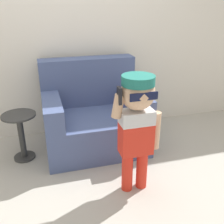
# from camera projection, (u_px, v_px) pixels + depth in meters

# --- Properties ---
(ground_plane) EXTENTS (10.00, 10.00, 0.00)m
(ground_plane) POSITION_uv_depth(u_px,v_px,m) (78.00, 159.00, 2.80)
(ground_plane) COLOR #ADA89E
(wall_back) EXTENTS (10.00, 0.05, 2.60)m
(wall_back) POSITION_uv_depth(u_px,v_px,m) (62.00, 25.00, 2.94)
(wall_back) COLOR silver
(wall_back) RESTS_ON ground_plane
(armchair) EXTENTS (1.09, 0.87, 0.96)m
(armchair) POSITION_uv_depth(u_px,v_px,m) (93.00, 116.00, 2.98)
(armchair) COLOR #475684
(armchair) RESTS_ON ground_plane
(person_child) EXTENTS (0.43, 0.32, 1.04)m
(person_child) POSITION_uv_depth(u_px,v_px,m) (137.00, 117.00, 2.10)
(person_child) COLOR red
(person_child) RESTS_ON ground_plane
(side_table) EXTENTS (0.34, 0.34, 0.51)m
(side_table) POSITION_uv_depth(u_px,v_px,m) (21.00, 132.00, 2.70)
(side_table) COLOR #333333
(side_table) RESTS_ON ground_plane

